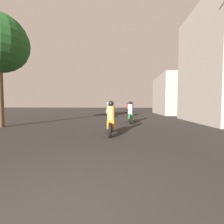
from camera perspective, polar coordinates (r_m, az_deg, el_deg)
motorcycle_orange at (r=6.57m, az=-0.35°, el=-3.41°), size 0.60×1.88×1.48m
motorcycle_green at (r=10.77m, az=6.93°, el=-0.81°), size 0.60×2.00×1.56m
motorcycle_silver at (r=16.24m, az=-1.56°, el=0.43°), size 0.60×1.93×1.56m
motorcycle_blue at (r=18.55m, az=7.64°, el=0.78°), size 0.60×2.06×1.61m
motorcycle_yellow at (r=23.48m, az=5.87°, el=1.22°), size 0.60×2.03×1.60m
building_right_far at (r=22.15m, az=22.78°, el=5.92°), size 4.48×7.03×5.14m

